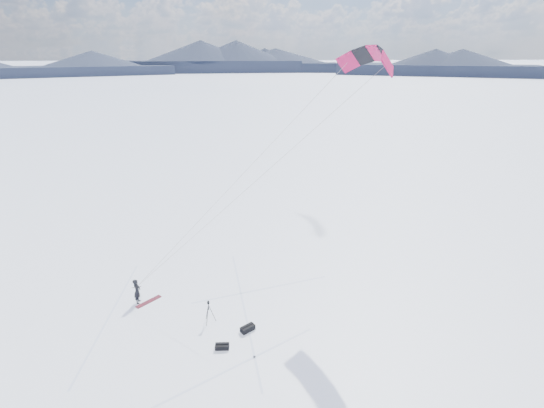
{
  "coord_description": "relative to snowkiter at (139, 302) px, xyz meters",
  "views": [
    {
      "loc": [
        3.02,
        -18.81,
        14.46
      ],
      "look_at": [
        5.94,
        4.21,
        5.56
      ],
      "focal_mm": 26.0,
      "sensor_mm": 36.0,
      "label": 1
    }
  ],
  "objects": [
    {
      "name": "snowkiter",
      "position": [
        0.0,
        0.0,
        0.0
      ],
      "size": [
        0.41,
        0.6,
        1.62
      ],
      "primitive_type": "imported",
      "rotation": [
        0.0,
        0.0,
        1.54
      ],
      "color": "black",
      "rests_on": "ground"
    },
    {
      "name": "gear_bag_a",
      "position": [
        6.54,
        -3.52,
        0.16
      ],
      "size": [
        0.89,
        0.75,
        0.36
      ],
      "rotation": [
        0.0,
        0.0,
        0.56
      ],
      "color": "black",
      "rests_on": "ground"
    },
    {
      "name": "ground",
      "position": [
        2.61,
        -2.7,
        0.0
      ],
      "size": [
        1800.0,
        1800.0,
        0.0
      ],
      "primitive_type": "plane",
      "color": "white"
    },
    {
      "name": "snowboard",
      "position": [
        0.6,
        -0.03,
        0.02
      ],
      "size": [
        1.46,
        1.35,
        0.04
      ],
      "primitive_type": "cube",
      "rotation": [
        0.0,
        0.0,
        0.73
      ],
      "color": "maroon",
      "rests_on": "ground"
    },
    {
      "name": "gear_bag_b",
      "position": [
        5.12,
        -4.78,
        0.14
      ],
      "size": [
        0.75,
        0.42,
        0.33
      ],
      "rotation": [
        0.0,
        0.0,
        -0.09
      ],
      "color": "black",
      "rests_on": "ground"
    },
    {
      "name": "snow_tracks",
      "position": [
        0.63,
        -2.61,
        0.0
      ],
      "size": [
        13.93,
        9.84,
        0.01
      ],
      "color": "silver",
      "rests_on": "ground"
    },
    {
      "name": "tripod",
      "position": [
        4.41,
        -2.46,
        0.89
      ],
      "size": [
        0.62,
        0.69,
        1.37
      ],
      "rotation": [
        0.0,
        0.0,
        0.06
      ],
      "color": "black",
      "rests_on": "ground"
    },
    {
      "name": "horizon_hills",
      "position": [
        2.61,
        -2.7,
        4.9
      ],
      "size": [
        704.47,
        706.88,
        10.95
      ],
      "color": "#1C2339",
      "rests_on": "ground"
    },
    {
      "name": "power_kite",
      "position": [
        14.59,
        2.93,
        14.02
      ],
      "size": [
        15.91,
        5.67,
        13.86
      ],
      "color": "#BC124B",
      "rests_on": "ground"
    }
  ]
}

